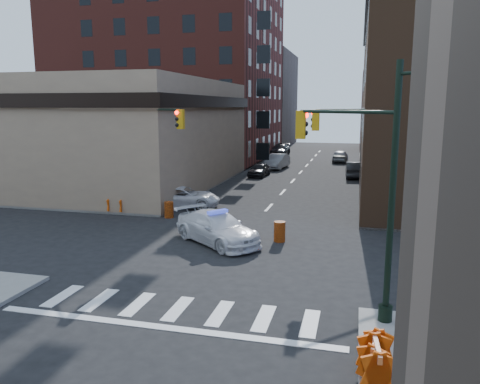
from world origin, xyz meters
The scene contains 29 objects.
ground centered at (0.00, 0.00, 0.00)m, with size 140.00×140.00×0.00m, color black.
sidewalk_nw centered at (-23.00, 32.75, 0.07)m, with size 34.00×54.50×0.15m, color gray.
bank_building centered at (-17.00, 16.50, 4.50)m, with size 22.00×22.00×9.00m, color #957E62.
apartment_block centered at (-18.50, 40.00, 12.00)m, with size 25.00×25.00×24.00m, color #59231C.
commercial_row_ne centered at (13.00, 22.50, 7.00)m, with size 14.00×34.00×14.00m, color #4B301E.
filler_nw centered at (-16.00, 62.00, 8.00)m, with size 20.00×18.00×16.00m, color brown.
filler_ne centered at (14.00, 58.00, 6.00)m, with size 16.00×16.00×12.00m, color #59231C.
signal_pole_se centered at (6.04, -5.52, 4.61)m, with size 5.40×5.27×8.00m.
signal_pole_nw centered at (-5.85, 5.34, 4.34)m, with size 3.58×3.67×8.00m.
signal_pole_ne centered at (5.84, 5.35, 4.34)m, with size 3.67×3.58×8.00m.
tree_ne_near centered at (7.50, 26.00, 3.49)m, with size 3.00×3.00×4.85m.
tree_ne_far centered at (7.50, 34.00, 3.49)m, with size 3.00×3.00×4.85m.
police_car centered at (-0.99, 1.08, 0.78)m, with size 2.19×5.38×1.56m, color silver.
pickup centered at (-5.80, 8.71, 0.71)m, with size 2.36×5.12×1.42m, color white.
parked_car_wnear centered at (-3.65, 24.21, 0.67)m, with size 1.58×3.92×1.34m, color black.
parked_car_wfar centered at (-2.91, 30.42, 0.81)m, with size 1.71×4.92×1.62m, color gray.
parked_car_wdeep centered at (-4.89, 44.60, 0.78)m, with size 2.20×5.41×1.57m, color black.
parked_car_enear centered at (5.50, 25.69, 0.76)m, with size 1.61×4.63×1.52m, color black.
parked_car_efar centered at (3.66, 38.66, 0.75)m, with size 1.77×4.39×1.50m, color gray.
pedestrian_a centered at (-6.50, 6.00, 0.95)m, with size 0.58×0.38×1.60m, color black.
pedestrian_b centered at (-12.23, 8.21, 0.97)m, with size 0.80×0.62×1.64m, color black.
pedestrian_c centered at (-12.81, 7.02, 1.13)m, with size 1.14×0.48×1.95m, color #1E222D.
barrel_road centered at (2.04, 2.10, 0.52)m, with size 0.59×0.59×1.05m, color red.
barrel_bank centered at (-5.50, 5.60, 0.50)m, with size 0.56×0.56×1.00m, color red.
barricade_se_a centered at (8.50, -7.78, 0.61)m, with size 1.24×0.62×0.93m, color #DD520A, non-canonical shape.
barricade_se_b centered at (6.40, -9.37, 0.60)m, with size 1.20×0.60×0.90m, color orange, non-canonical shape.
barricade_se_c centered at (6.40, -9.80, 0.64)m, with size 1.30×0.65×0.98m, color #E94A0A, non-canonical shape.
barricade_nw_a centered at (-9.25, 6.78, 0.63)m, with size 1.28×0.64×0.96m, color red, non-canonical shape.
barricade_nw_b centered at (-9.15, 5.70, 0.60)m, with size 1.19×0.59×0.89m, color red, non-canonical shape.
Camera 1 is at (5.73, -20.83, 6.82)m, focal length 35.00 mm.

